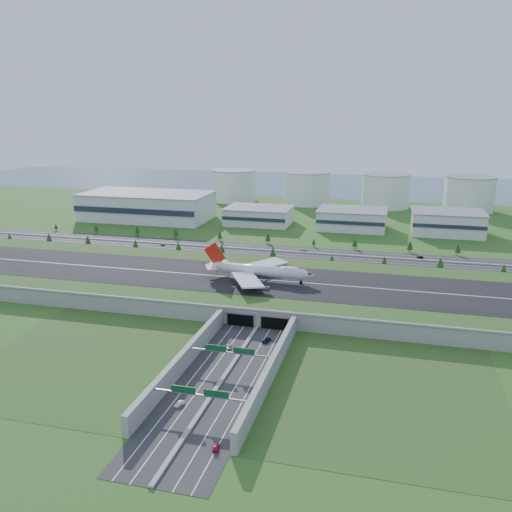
% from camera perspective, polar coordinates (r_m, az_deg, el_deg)
% --- Properties ---
extents(ground, '(1200.00, 1200.00, 0.00)m').
position_cam_1_polar(ground, '(310.97, 2.45, -4.07)').
color(ground, '#2C531A').
rests_on(ground, ground).
extents(airfield_deck, '(520.00, 100.00, 9.20)m').
position_cam_1_polar(airfield_deck, '(309.56, 2.45, -3.35)').
color(airfield_deck, gray).
rests_on(airfield_deck, ground).
extents(underpass_road, '(38.80, 120.40, 8.00)m').
position_cam_1_polar(underpass_road, '(220.84, -3.11, -11.47)').
color(underpass_road, '#28282B').
rests_on(underpass_road, ground).
extents(sign_gantry_near, '(38.70, 0.70, 9.80)m').
position_cam_1_polar(sign_gantry_near, '(223.05, -2.78, -10.17)').
color(sign_gantry_near, gray).
rests_on(sign_gantry_near, ground).
extents(sign_gantry_far, '(38.70, 0.70, 9.80)m').
position_cam_1_polar(sign_gantry_far, '(193.70, -5.94, -14.42)').
color(sign_gantry_far, gray).
rests_on(sign_gantry_far, ground).
extents(north_expressway, '(560.00, 36.00, 0.12)m').
position_cam_1_polar(north_expressway, '(400.37, 5.32, 0.29)').
color(north_expressway, '#28282B').
rests_on(north_expressway, ground).
extents(tree_row, '(502.18, 48.67, 8.49)m').
position_cam_1_polar(tree_row, '(397.50, 5.72, 0.87)').
color(tree_row, '#3D2819').
rests_on(tree_row, ground).
extents(hangar_west, '(120.00, 60.00, 25.00)m').
position_cam_1_polar(hangar_west, '(533.30, -11.39, 5.16)').
color(hangar_west, silver).
rests_on(hangar_west, ground).
extents(hangar_mid_a, '(58.00, 42.00, 15.00)m').
position_cam_1_polar(hangar_mid_a, '(501.39, 0.33, 4.25)').
color(hangar_mid_a, silver).
rests_on(hangar_mid_a, ground).
extents(hangar_mid_b, '(58.00, 42.00, 17.00)m').
position_cam_1_polar(hangar_mid_b, '(487.74, 10.08, 3.83)').
color(hangar_mid_b, silver).
rests_on(hangar_mid_b, ground).
extents(hangar_mid_c, '(58.00, 42.00, 19.00)m').
position_cam_1_polar(hangar_mid_c, '(488.23, 19.49, 3.32)').
color(hangar_mid_c, silver).
rests_on(hangar_mid_c, ground).
extents(fuel_tank_a, '(50.00, 50.00, 35.00)m').
position_cam_1_polar(fuel_tank_a, '(629.80, -2.30, 7.40)').
color(fuel_tank_a, white).
rests_on(fuel_tank_a, ground).
extents(fuel_tank_b, '(50.00, 50.00, 35.00)m').
position_cam_1_polar(fuel_tank_b, '(610.85, 5.41, 7.11)').
color(fuel_tank_b, white).
rests_on(fuel_tank_b, ground).
extents(fuel_tank_c, '(50.00, 50.00, 35.00)m').
position_cam_1_polar(fuel_tank_c, '(603.38, 13.46, 6.66)').
color(fuel_tank_c, white).
rests_on(fuel_tank_c, ground).
extents(fuel_tank_d, '(50.00, 50.00, 35.00)m').
position_cam_1_polar(fuel_tank_d, '(607.82, 21.52, 6.08)').
color(fuel_tank_d, white).
rests_on(fuel_tank_d, ground).
extents(bay_water, '(1200.00, 260.00, 0.06)m').
position_cam_1_polar(bay_water, '(776.46, 10.00, 7.36)').
color(bay_water, '#3A5B6E').
rests_on(bay_water, ground).
extents(boeing_747, '(66.00, 62.25, 20.39)m').
position_cam_1_polar(boeing_747, '(308.65, 0.28, -1.51)').
color(boeing_747, white).
rests_on(boeing_747, airfield_deck).
extents(car_0, '(2.70, 4.74, 1.52)m').
position_cam_1_polar(car_0, '(243.31, -2.87, -9.50)').
color(car_0, silver).
rests_on(car_0, ground).
extents(car_1, '(2.98, 4.70, 1.46)m').
position_cam_1_polar(car_1, '(202.08, -8.08, -15.15)').
color(car_1, white).
rests_on(car_1, ground).
extents(car_2, '(3.79, 6.19, 1.60)m').
position_cam_1_polar(car_2, '(249.68, 1.11, -8.81)').
color(car_2, '#0D1441').
rests_on(car_2, ground).
extents(car_3, '(2.69, 4.91, 1.35)m').
position_cam_1_polar(car_3, '(178.98, -4.23, -19.44)').
color(car_3, red).
rests_on(car_3, ground).
extents(car_4, '(3.91, 1.67, 1.32)m').
position_cam_1_polar(car_4, '(426.70, -9.76, 1.17)').
color(car_4, '#55555A').
rests_on(car_4, ground).
extents(car_5, '(4.74, 1.76, 1.55)m').
position_cam_1_polar(car_5, '(402.21, 16.89, -0.12)').
color(car_5, black).
rests_on(car_5, ground).
extents(car_7, '(5.38, 2.65, 1.50)m').
position_cam_1_polar(car_7, '(407.49, 5.03, 0.68)').
color(car_7, silver).
rests_on(car_7, ground).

